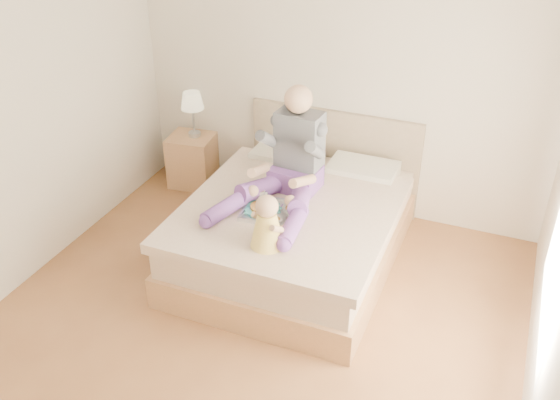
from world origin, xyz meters
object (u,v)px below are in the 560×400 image
at_px(adult, 288,166).
at_px(baby, 268,225).
at_px(nightstand, 193,160).
at_px(tray, 274,209).
at_px(bed, 297,225).

xyz_separation_m(adult, baby, (0.14, -0.74, -0.11)).
distance_m(nightstand, adult, 1.74).
distance_m(nightstand, baby, 2.25).
bearing_deg(tray, adult, 83.65).
bearing_deg(adult, baby, -74.69).
xyz_separation_m(bed, adult, (-0.09, -0.01, 0.57)).
distance_m(tray, baby, 0.47).
distance_m(bed, nightstand, 1.70).
bearing_deg(baby, adult, 129.76).
xyz_separation_m(adult, tray, (0.00, -0.31, -0.25)).
height_order(adult, tray, adult).
bearing_deg(baby, bed, 123.16).
relative_size(adult, tray, 2.17).
bearing_deg(nightstand, baby, -52.09).
relative_size(nightstand, tray, 1.02).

